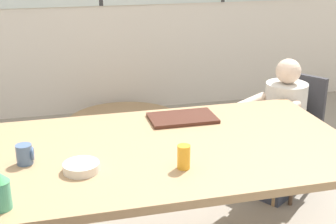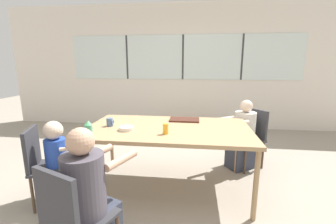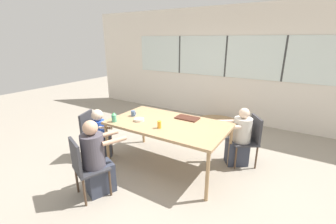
% 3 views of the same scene
% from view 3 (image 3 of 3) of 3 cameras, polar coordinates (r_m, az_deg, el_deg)
% --- Properties ---
extents(ground_plane, '(16.00, 16.00, 0.00)m').
position_cam_3_polar(ground_plane, '(3.92, 0.00, -13.20)').
color(ground_plane, gray).
extents(wall_back_with_windows, '(8.40, 0.08, 2.80)m').
position_cam_3_polar(wall_back_with_windows, '(5.92, 14.47, 11.49)').
color(wall_back_with_windows, silver).
rests_on(wall_back_with_windows, ground_plane).
extents(dining_table, '(1.89, 1.08, 0.76)m').
position_cam_3_polar(dining_table, '(3.61, 0.00, -3.49)').
color(dining_table, tan).
rests_on(dining_table, ground_plane).
extents(chair_for_woman_green_shirt, '(0.56, 0.56, 0.84)m').
position_cam_3_polar(chair_for_woman_green_shirt, '(3.98, 20.01, -5.88)').
color(chair_for_woman_green_shirt, '#333338').
rests_on(chair_for_woman_green_shirt, ground_plane).
extents(chair_for_man_blue_shirt, '(0.52, 0.52, 0.84)m').
position_cam_3_polar(chair_for_man_blue_shirt, '(3.17, -20.59, -12.29)').
color(chair_for_man_blue_shirt, '#333338').
rests_on(chair_for_man_blue_shirt, ground_plane).
extents(chair_for_toddler, '(0.51, 0.51, 0.84)m').
position_cam_3_polar(chair_for_toddler, '(4.15, -18.74, -4.73)').
color(chair_for_toddler, '#333338').
rests_on(chair_for_toddler, ground_plane).
extents(person_woman_green_shirt, '(0.59, 0.53, 0.99)m').
position_cam_3_polar(person_woman_green_shirt, '(3.94, 17.66, -6.69)').
color(person_woman_green_shirt, '#333847').
rests_on(person_woman_green_shirt, ground_plane).
extents(person_man_blue_shirt, '(0.47, 0.60, 1.07)m').
position_cam_3_polar(person_man_blue_shirt, '(3.22, -17.69, -11.82)').
color(person_man_blue_shirt, '#333847').
rests_on(person_man_blue_shirt, ground_plane).
extents(person_toddler, '(0.43, 0.33, 0.91)m').
position_cam_3_polar(person_toddler, '(4.10, -16.74, -5.73)').
color(person_toddler, '#333847').
rests_on(person_toddler, ground_plane).
extents(food_tray_dark, '(0.38, 0.23, 0.02)m').
position_cam_3_polar(food_tray_dark, '(3.78, 4.91, -1.52)').
color(food_tray_dark, '#472319').
rests_on(food_tray_dark, dining_table).
extents(coffee_mug, '(0.08, 0.07, 0.09)m').
position_cam_3_polar(coffee_mug, '(3.93, -8.83, -0.35)').
color(coffee_mug, slate).
rests_on(coffee_mug, dining_table).
extents(sippy_cup, '(0.08, 0.08, 0.16)m').
position_cam_3_polar(sippy_cup, '(3.70, -13.55, -1.24)').
color(sippy_cup, '#4CA57F').
rests_on(sippy_cup, dining_table).
extents(juice_glass, '(0.06, 0.06, 0.11)m').
position_cam_3_polar(juice_glass, '(3.36, -2.22, -3.20)').
color(juice_glass, gold).
rests_on(juice_glass, dining_table).
extents(bowl_white_shallow, '(0.16, 0.16, 0.04)m').
position_cam_3_polar(bowl_white_shallow, '(3.69, -7.33, -1.96)').
color(bowl_white_shallow, silver).
rests_on(bowl_white_shallow, dining_table).
extents(folded_table_stack, '(1.12, 1.12, 0.12)m').
position_cam_3_polar(folded_table_stack, '(5.57, 12.25, -3.14)').
color(folded_table_stack, tan).
rests_on(folded_table_stack, ground_plane).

